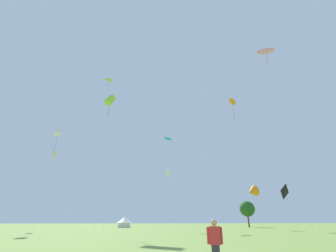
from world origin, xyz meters
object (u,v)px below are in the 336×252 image
kite_lime_parafoil (108,81)px  kite_lime_box (110,100)px  kite_pink_parafoil (266,51)px  kite_white_box (58,131)px  kite_white_diamond (167,173)px  person_spectator (215,247)px  kite_black_diamond (285,192)px  festival_tent_center (124,222)px  tree_distant_right (247,209)px  kite_orange_parafoil (232,102)px  kite_orange_delta (252,192)px  kite_yellow_diamond (54,154)px  kite_cyan_parafoil (168,139)px

kite_lime_parafoil → kite_lime_box: bearing=88.1°
kite_pink_parafoil → kite_white_box: 48.97m
kite_white_diamond → kite_lime_parafoil: 23.60m
person_spectator → kite_white_box: bearing=113.7°
kite_black_diamond → festival_tent_center: kite_black_diamond is taller
person_spectator → tree_distant_right: bearing=61.9°
kite_orange_parafoil → kite_orange_delta: bearing=45.9°
kite_yellow_diamond → festival_tent_center: kite_yellow_diamond is taller
kite_cyan_parafoil → festival_tent_center: bearing=119.2°
kite_lime_parafoil → kite_orange_delta: bearing=8.0°
kite_lime_parafoil → person_spectator: bearing=-76.5°
kite_white_box → kite_black_diamond: bearing=-15.3°
kite_white_box → kite_lime_parafoil: size_ratio=0.71×
person_spectator → kite_orange_parafoil: bearing=61.8°
kite_white_box → kite_lime_box: (11.08, -3.16, 7.31)m
kite_yellow_diamond → kite_cyan_parafoil: kite_cyan_parafoil is taller
kite_pink_parafoil → person_spectator: bearing=-131.1°
kite_orange_parafoil → festival_tent_center: 43.05m
kite_pink_parafoil → kite_orange_parafoil: 12.64m
person_spectator → kite_yellow_diamond: bearing=112.8°
tree_distant_right → kite_white_box: bearing=-163.3°
kite_white_diamond → kite_black_diamond: bearing=-15.1°
kite_black_diamond → kite_yellow_diamond: (-47.55, 19.55, 10.33)m
kite_white_diamond → person_spectator: (-4.56, -38.01, -9.75)m
kite_black_diamond → kite_lime_parafoil: size_ratio=0.27×
kite_orange_delta → kite_orange_parafoil: 20.60m
kite_lime_box → kite_lime_parafoil: size_ratio=0.96×
kite_orange_delta → kite_white_box: kite_white_box is taller
kite_orange_parafoil → person_spectator: (-19.56, -36.44, -26.43)m
kite_cyan_parafoil → kite_white_diamond: bearing=-100.0°
kite_white_diamond → kite_pink_parafoil: bearing=-29.0°
kite_white_box → kite_yellow_diamond: kite_white_box is taller
kite_lime_box → festival_tent_center: 33.80m
tree_distant_right → kite_black_diamond: bearing=-103.0°
kite_pink_parafoil → kite_cyan_parafoil: 29.24m
kite_black_diamond → kite_lime_box: 41.40m
kite_white_box → kite_lime_box: kite_lime_box is taller
kite_lime_box → tree_distant_right: (40.83, 18.77, -22.89)m
kite_white_box → kite_orange_delta: bearing=-4.9°
kite_cyan_parafoil → tree_distant_right: 34.11m
kite_white_box → person_spectator: bearing=-66.3°
kite_lime_parafoil → tree_distant_right: kite_lime_parafoil is taller
person_spectator → kite_cyan_parafoil: bearing=82.6°
kite_black_diamond → tree_distant_right: 28.84m
kite_lime_parafoil → kite_cyan_parafoil: 19.55m
kite_orange_delta → kite_lime_parafoil: kite_lime_parafoil is taller
kite_cyan_parafoil → tree_distant_right: (26.43, 15.10, -15.40)m
kite_white_box → person_spectator: 52.70m
kite_orange_delta → person_spectator: (-23.98, -41.00, -6.83)m
kite_lime_box → kite_lime_parafoil: kite_lime_parafoil is taller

